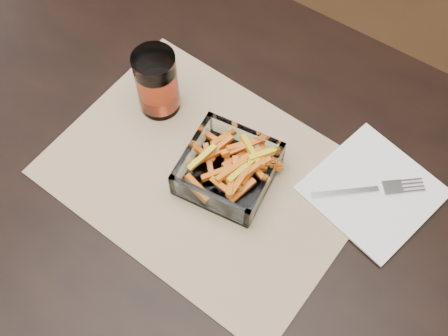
% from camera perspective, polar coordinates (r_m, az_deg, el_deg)
% --- Properties ---
extents(dining_table, '(1.60, 0.90, 0.75)m').
position_cam_1_polar(dining_table, '(0.93, -7.86, -3.91)').
color(dining_table, black).
rests_on(dining_table, ground).
extents(placemat, '(0.47, 0.35, 0.00)m').
position_cam_1_polar(placemat, '(0.85, -1.82, -0.69)').
color(placemat, tan).
rests_on(placemat, dining_table).
extents(glass_bowl, '(0.14, 0.14, 0.05)m').
position_cam_1_polar(glass_bowl, '(0.82, 0.41, -0.22)').
color(glass_bowl, white).
rests_on(glass_bowl, placemat).
extents(tumbler, '(0.07, 0.07, 0.11)m').
position_cam_1_polar(tumbler, '(0.87, -6.80, 8.46)').
color(tumbler, white).
rests_on(tumbler, placemat).
extents(napkin, '(0.20, 0.20, 0.00)m').
position_cam_1_polar(napkin, '(0.86, 14.89, -2.21)').
color(napkin, white).
rests_on(napkin, placemat).
extents(fork, '(0.14, 0.12, 0.00)m').
position_cam_1_polar(fork, '(0.85, 14.79, -2.12)').
color(fork, silver).
rests_on(fork, napkin).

